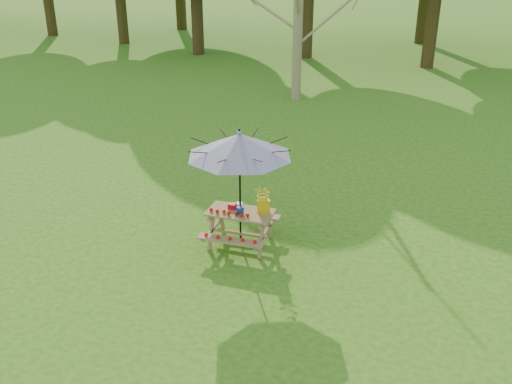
% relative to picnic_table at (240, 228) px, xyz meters
% --- Properties ---
extents(picnic_table, '(1.20, 1.32, 0.67)m').
position_rel_picnic_table_xyz_m(picnic_table, '(0.00, 0.00, 0.00)').
color(picnic_table, '#986345').
rests_on(picnic_table, ground).
extents(patio_umbrella, '(1.97, 1.97, 2.25)m').
position_rel_picnic_table_xyz_m(patio_umbrella, '(0.00, 0.00, 1.62)').
color(patio_umbrella, black).
rests_on(patio_umbrella, ground).
extents(produce_bins, '(0.34, 0.39, 0.13)m').
position_rel_picnic_table_xyz_m(produce_bins, '(-0.07, 0.04, 0.40)').
color(produce_bins, '#B50E17').
rests_on(produce_bins, picnic_table).
extents(tomatoes_row, '(0.77, 0.13, 0.07)m').
position_rel_picnic_table_xyz_m(tomatoes_row, '(-0.15, -0.18, 0.38)').
color(tomatoes_row, red).
rests_on(tomatoes_row, picnic_table).
extents(flower_bucket, '(0.38, 0.35, 0.52)m').
position_rel_picnic_table_xyz_m(flower_bucket, '(0.41, 0.12, 0.62)').
color(flower_bucket, '#EFAF0C').
rests_on(flower_bucket, picnic_table).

